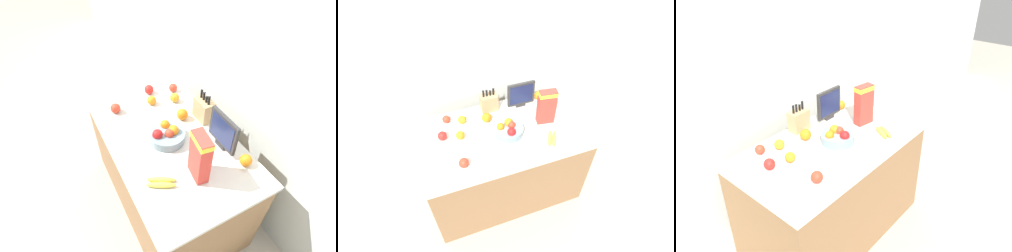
# 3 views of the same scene
# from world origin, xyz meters

# --- Properties ---
(ground_plane) EXTENTS (14.00, 14.00, 0.00)m
(ground_plane) POSITION_xyz_m (0.00, 0.00, 0.00)
(ground_plane) COLOR #B2A899
(wall_back) EXTENTS (9.00, 0.06, 2.60)m
(wall_back) POSITION_xyz_m (0.00, 0.63, 1.30)
(wall_back) COLOR silver
(wall_back) RESTS_ON ground_plane
(counter) EXTENTS (1.48, 0.84, 0.87)m
(counter) POSITION_xyz_m (0.00, 0.00, 0.44)
(counter) COLOR olive
(counter) RESTS_ON ground_plane
(knife_block) EXTENTS (0.16, 0.10, 0.28)m
(knife_block) POSITION_xyz_m (-0.02, 0.33, 0.96)
(knife_block) COLOR tan
(knife_block) RESTS_ON counter
(small_monitor) EXTENTS (0.26, 0.03, 0.27)m
(small_monitor) POSITION_xyz_m (0.28, 0.28, 1.01)
(small_monitor) COLOR #2D2D2D
(small_monitor) RESTS_ON counter
(cereal_box) EXTENTS (0.17, 0.10, 0.34)m
(cereal_box) POSITION_xyz_m (0.41, 0.01, 1.05)
(cereal_box) COLOR red
(cereal_box) RESTS_ON counter
(fruit_bowl) EXTENTS (0.26, 0.26, 0.12)m
(fruit_bowl) POSITION_xyz_m (0.05, -0.02, 0.92)
(fruit_bowl) COLOR gray
(fruit_bowl) RESTS_ON counter
(banana_bunch) EXTENTS (0.16, 0.20, 0.04)m
(banana_bunch) POSITION_xyz_m (0.37, -0.23, 0.89)
(banana_bunch) COLOR yellow
(banana_bunch) RESTS_ON counter
(apple_rightmost) EXTENTS (0.08, 0.08, 0.08)m
(apple_rightmost) POSITION_xyz_m (-0.51, 0.10, 0.91)
(apple_rightmost) COLOR red
(apple_rightmost) RESTS_ON counter
(apple_rear) EXTENTS (0.07, 0.07, 0.07)m
(apple_rear) POSITION_xyz_m (-0.43, 0.30, 0.91)
(apple_rear) COLOR red
(apple_rear) RESTS_ON counter
(apple_front) EXTENTS (0.08, 0.08, 0.08)m
(apple_front) POSITION_xyz_m (-0.40, -0.24, 0.91)
(apple_front) COLOR red
(apple_front) RESTS_ON counter
(orange_front_left) EXTENTS (0.09, 0.09, 0.09)m
(orange_front_left) POSITION_xyz_m (-0.09, 0.19, 0.91)
(orange_front_left) COLOR orange
(orange_front_left) RESTS_ON counter
(orange_mid_left) EXTENTS (0.08, 0.08, 0.08)m
(orange_mid_left) POSITION_xyz_m (-0.36, 0.06, 0.91)
(orange_mid_left) COLOR orange
(orange_mid_left) RESTS_ON counter
(orange_near_bowl) EXTENTS (0.08, 0.08, 0.08)m
(orange_near_bowl) POSITION_xyz_m (0.49, 0.32, 0.91)
(orange_near_bowl) COLOR orange
(orange_near_bowl) RESTS_ON counter
(orange_front_center) EXTENTS (0.08, 0.08, 0.08)m
(orange_front_center) POSITION_xyz_m (-0.30, 0.24, 0.91)
(orange_front_center) COLOR orange
(orange_front_center) RESTS_ON counter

